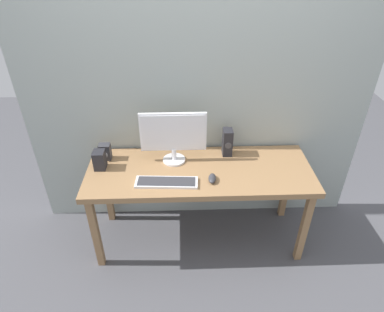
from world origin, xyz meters
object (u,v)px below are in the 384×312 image
at_px(monitor, 173,135).
at_px(keyboard_primary, 166,182).
at_px(speaker_left, 100,160).
at_px(mouse, 212,178).
at_px(audio_controller, 105,152).
at_px(speaker_right, 227,142).
at_px(desk, 200,177).

relative_size(monitor, keyboard_primary, 1.11).
height_order(keyboard_primary, speaker_left, speaker_left).
bearing_deg(mouse, monitor, 142.55).
distance_m(mouse, speaker_left, 0.83).
xyz_separation_m(mouse, audio_controller, (-0.79, 0.30, 0.04)).
distance_m(keyboard_primary, speaker_right, 0.59).
distance_m(speaker_left, audio_controller, 0.12).
bearing_deg(audio_controller, speaker_left, -98.47).
bearing_deg(keyboard_primary, monitor, 79.98).
bearing_deg(speaker_left, desk, -3.49).
bearing_deg(keyboard_primary, audio_controller, 145.70).
bearing_deg(mouse, desk, 127.51).
height_order(monitor, keyboard_primary, monitor).
distance_m(mouse, speaker_right, 0.38).
height_order(monitor, speaker_right, monitor).
height_order(desk, speaker_right, speaker_right).
xyz_separation_m(mouse, speaker_left, (-0.81, 0.18, 0.05)).
height_order(speaker_right, speaker_left, speaker_right).
height_order(speaker_left, audio_controller, speaker_left).
xyz_separation_m(mouse, speaker_right, (0.14, 0.34, 0.09)).
relative_size(keyboard_primary, speaker_left, 3.08).
height_order(mouse, audio_controller, audio_controller).
relative_size(desk, mouse, 15.44).
relative_size(keyboard_primary, audio_controller, 3.45).
xyz_separation_m(monitor, speaker_left, (-0.54, -0.08, -0.15)).
distance_m(desk, speaker_left, 0.75).
xyz_separation_m(desk, speaker_right, (0.22, 0.20, 0.18)).
distance_m(monitor, audio_controller, 0.55).
relative_size(speaker_right, speaker_left, 1.51).
bearing_deg(speaker_left, audio_controller, 81.53).
height_order(mouse, speaker_right, speaker_right).
xyz_separation_m(desk, mouse, (0.08, -0.14, 0.09)).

